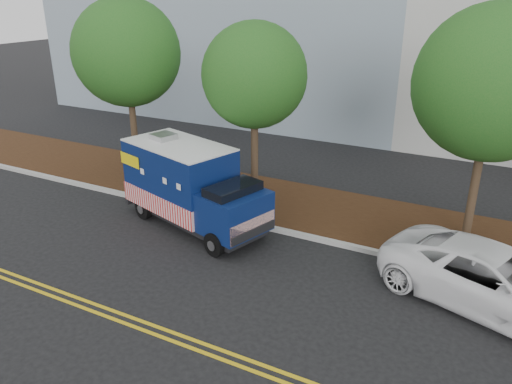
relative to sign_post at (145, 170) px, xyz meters
The scene contains 11 objects.
ground 5.13m from the sign_post, 18.11° to the right, with size 120.00×120.00×0.00m, color black.
curb 4.87m from the sign_post, ahead, with size 120.00×0.18×0.15m, color #9E9E99.
mulch_strip 5.25m from the sign_post, 22.36° to the left, with size 120.00×4.00×0.15m, color black.
centerline_near 7.74m from the sign_post, 51.69° to the right, with size 120.00×0.10×0.01m, color gold.
centerline_far 7.93m from the sign_post, 52.82° to the right, with size 120.00×0.10×0.01m, color gold.
tree_a 4.70m from the sign_post, 137.50° to the left, with size 4.16×4.16×7.24m.
tree_b 5.40m from the sign_post, 21.70° to the left, with size 3.60×3.60×6.54m.
tree_c 11.89m from the sign_post, 10.31° to the left, with size 4.45×4.45×7.21m.
sign_post is the anchor object (origin of this frame).
food_truck 2.77m from the sign_post, 19.04° to the right, with size 5.83×3.50×2.90m.
white_car 12.14m from the sign_post, ahead, with size 2.55×5.53×1.54m, color white.
Camera 1 is at (6.98, -12.00, 7.47)m, focal length 35.00 mm.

